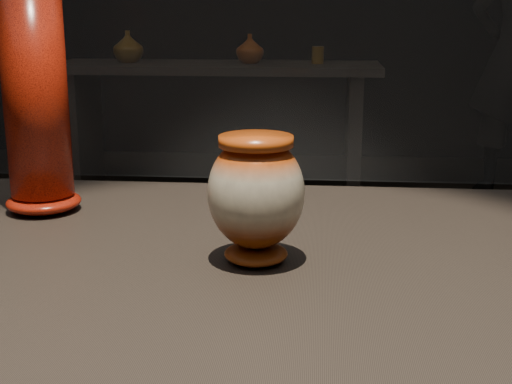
% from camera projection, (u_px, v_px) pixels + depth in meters
% --- Properties ---
extents(main_vase, '(0.16, 0.16, 0.18)m').
position_uv_depth(main_vase, '(256.00, 194.00, 0.98)').
color(main_vase, '#672809').
rests_on(main_vase, display_plinth).
extents(tall_vase, '(0.16, 0.16, 0.41)m').
position_uv_depth(tall_vase, '(36.00, 99.00, 1.20)').
color(tall_vase, red).
rests_on(tall_vase, display_plinth).
extents(back_shelf, '(2.00, 0.60, 0.90)m').
position_uv_depth(back_shelf, '(216.00, 106.00, 4.42)').
color(back_shelf, black).
rests_on(back_shelf, ground).
extents(back_vase_left, '(0.21, 0.21, 0.19)m').
position_uv_depth(back_vase_left, '(128.00, 47.00, 4.38)').
color(back_vase_left, brown).
rests_on(back_vase_left, back_shelf).
extents(back_vase_mid, '(0.23, 0.23, 0.18)m').
position_uv_depth(back_vase_mid, '(250.00, 49.00, 4.32)').
color(back_vase_mid, '#672809').
rests_on(back_vase_mid, back_shelf).
extents(back_vase_right, '(0.07, 0.07, 0.10)m').
position_uv_depth(back_vase_right, '(318.00, 55.00, 4.30)').
color(back_vase_right, brown).
rests_on(back_vase_right, back_shelf).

